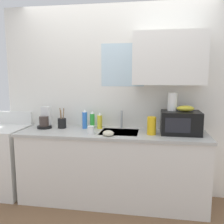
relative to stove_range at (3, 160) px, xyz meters
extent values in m
cube|color=white|center=(1.50, 0.35, 0.79)|extent=(3.08, 0.10, 2.50)
cube|color=white|center=(2.17, 0.14, 1.33)|extent=(0.85, 0.32, 0.62)
cube|color=silver|center=(1.59, 0.31, 1.27)|extent=(0.56, 0.02, 0.55)
cube|color=white|center=(1.50, 0.00, -0.03)|extent=(2.28, 0.60, 0.86)
cube|color=#B7B7B2|center=(1.50, 0.00, 0.42)|extent=(2.31, 0.63, 0.03)
cube|color=#9EA0A5|center=(1.59, 0.02, 0.37)|extent=(0.46, 0.38, 0.14)
cylinder|color=#B2B5BA|center=(1.59, 0.24, 0.56)|extent=(0.03, 0.03, 0.23)
cube|color=white|center=(0.00, 0.00, -0.01)|extent=(0.60, 0.60, 0.90)
cube|color=white|center=(0.00, 0.28, 0.53)|extent=(0.60, 0.04, 0.18)
cube|color=black|center=(2.32, 0.05, 0.58)|extent=(0.46, 0.34, 0.27)
cube|color=black|center=(2.27, -0.13, 0.58)|extent=(0.28, 0.01, 0.17)
ellipsoid|color=gold|center=(2.37, 0.05, 0.75)|extent=(0.20, 0.11, 0.07)
cylinder|color=white|center=(2.22, 0.10, 0.82)|extent=(0.11, 0.11, 0.22)
cylinder|color=black|center=(0.58, 0.08, 0.46)|extent=(0.19, 0.19, 0.03)
cylinder|color=#3F332D|center=(0.58, 0.07, 0.54)|extent=(0.12, 0.12, 0.13)
cube|color=silver|center=(0.58, 0.15, 0.59)|extent=(0.11, 0.09, 0.26)
cylinder|color=yellow|center=(1.31, 0.17, 0.53)|extent=(0.07, 0.07, 0.18)
cone|color=white|center=(1.31, 0.17, 0.64)|extent=(0.05, 0.05, 0.04)
cylinder|color=green|center=(1.21, 0.17, 0.54)|extent=(0.06, 0.06, 0.19)
cone|color=white|center=(1.21, 0.17, 0.65)|extent=(0.04, 0.04, 0.04)
cylinder|color=blue|center=(1.11, 0.15, 0.55)|extent=(0.06, 0.06, 0.22)
cone|color=white|center=(1.11, 0.15, 0.68)|extent=(0.05, 0.05, 0.04)
cylinder|color=gold|center=(1.98, -0.05, 0.55)|extent=(0.10, 0.10, 0.21)
cylinder|color=white|center=(1.27, -0.14, 0.49)|extent=(0.08, 0.08, 0.09)
cylinder|color=black|center=(0.81, 0.12, 0.51)|extent=(0.11, 0.11, 0.13)
cylinder|color=olive|center=(0.80, 0.12, 0.60)|extent=(0.03, 0.03, 0.23)
cylinder|color=olive|center=(0.83, 0.13, 0.59)|extent=(0.03, 0.01, 0.23)
cylinder|color=olive|center=(0.81, 0.10, 0.58)|extent=(0.03, 0.03, 0.21)
ellipsoid|color=beige|center=(1.49, -0.20, 0.47)|extent=(0.13, 0.13, 0.06)
camera|label=1|loc=(1.97, -2.88, 1.13)|focal=38.90mm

